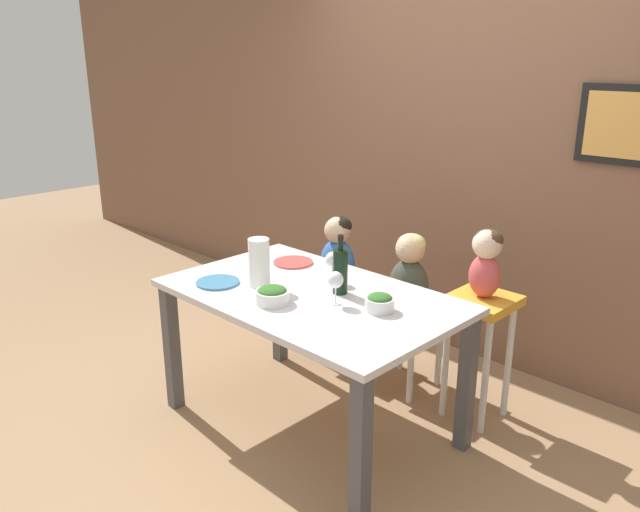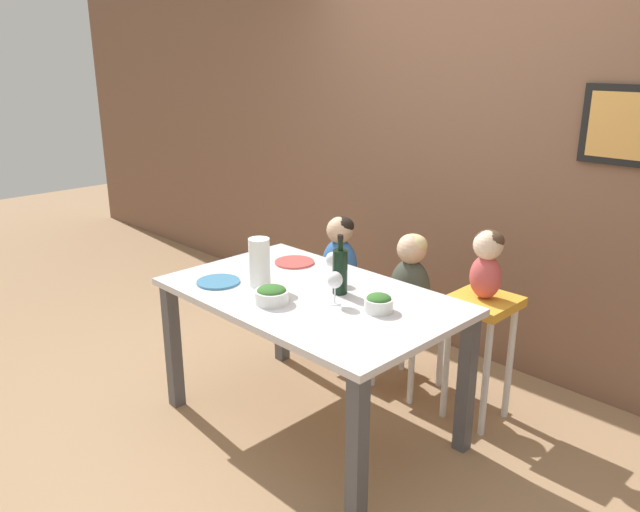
{
  "view_description": "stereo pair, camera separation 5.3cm",
  "coord_description": "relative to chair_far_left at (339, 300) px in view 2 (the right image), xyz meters",
  "views": [
    {
      "loc": [
        2.1,
        -2.07,
        1.93
      ],
      "look_at": [
        0.0,
        0.07,
        0.95
      ],
      "focal_mm": 35.0,
      "sensor_mm": 36.0,
      "label": 1
    },
    {
      "loc": [
        2.14,
        -2.04,
        1.93
      ],
      "look_at": [
        0.0,
        0.07,
        0.95
      ],
      "focal_mm": 35.0,
      "sensor_mm": 36.0,
      "label": 2
    }
  ],
  "objects": [
    {
      "name": "ground_plane",
      "position": [
        0.47,
        -0.71,
        -0.4
      ],
      "size": [
        14.0,
        14.0,
        0.0
      ],
      "primitive_type": "plane",
      "color": "#9E7A56"
    },
    {
      "name": "wall_back",
      "position": [
        0.47,
        0.68,
        0.95
      ],
      "size": [
        10.0,
        0.09,
        2.7
      ],
      "color": "brown",
      "rests_on": "ground_plane"
    },
    {
      "name": "dining_table",
      "position": [
        0.47,
        -0.71,
        0.27
      ],
      "size": [
        1.51,
        0.93,
        0.77
      ],
      "color": "silver",
      "rests_on": "ground_plane"
    },
    {
      "name": "chair_far_left",
      "position": [
        0.0,
        0.0,
        0.0
      ],
      "size": [
        0.38,
        0.4,
        0.48
      ],
      "color": "silver",
      "rests_on": "ground_plane"
    },
    {
      "name": "chair_far_center",
      "position": [
        0.57,
        0.0,
        0.0
      ],
      "size": [
        0.38,
        0.4,
        0.48
      ],
      "color": "silver",
      "rests_on": "ground_plane"
    },
    {
      "name": "chair_right_highchair",
      "position": [
        1.04,
        0.0,
        0.15
      ],
      "size": [
        0.32,
        0.34,
        0.71
      ],
      "color": "silver",
      "rests_on": "ground_plane"
    },
    {
      "name": "person_child_left",
      "position": [
        0.0,
        0.0,
        0.32
      ],
      "size": [
        0.24,
        0.2,
        0.48
      ],
      "color": "#3366B2",
      "rests_on": "chair_far_left"
    },
    {
      "name": "person_child_center",
      "position": [
        0.57,
        0.0,
        0.32
      ],
      "size": [
        0.24,
        0.2,
        0.48
      ],
      "color": "#3D4238",
      "rests_on": "chair_far_center"
    },
    {
      "name": "person_baby_right",
      "position": [
        1.04,
        0.0,
        0.52
      ],
      "size": [
        0.17,
        0.16,
        0.37
      ],
      "color": "#C64C4C",
      "rests_on": "chair_right_highchair"
    },
    {
      "name": "wine_bottle",
      "position": [
        0.58,
        -0.61,
        0.5
      ],
      "size": [
        0.08,
        0.08,
        0.31
      ],
      "color": "black",
      "rests_on": "dining_table"
    },
    {
      "name": "paper_towel_roll",
      "position": [
        0.21,
        -0.82,
        0.5
      ],
      "size": [
        0.11,
        0.11,
        0.25
      ],
      "color": "white",
      "rests_on": "dining_table"
    },
    {
      "name": "wine_glass_near",
      "position": [
        0.66,
        -0.73,
        0.5
      ],
      "size": [
        0.08,
        0.08,
        0.17
      ],
      "color": "white",
      "rests_on": "dining_table"
    },
    {
      "name": "wine_glass_far",
      "position": [
        0.44,
        -0.51,
        0.5
      ],
      "size": [
        0.08,
        0.08,
        0.17
      ],
      "color": "white",
      "rests_on": "dining_table"
    },
    {
      "name": "salad_bowl_large",
      "position": [
        0.43,
        -0.94,
        0.42
      ],
      "size": [
        0.17,
        0.17,
        0.09
      ],
      "color": "white",
      "rests_on": "dining_table"
    },
    {
      "name": "salad_bowl_small",
      "position": [
        0.87,
        -0.65,
        0.42
      ],
      "size": [
        0.14,
        0.14,
        0.09
      ],
      "color": "white",
      "rests_on": "dining_table"
    },
    {
      "name": "dinner_plate_front_left",
      "position": [
        0.02,
        -0.96,
        0.38
      ],
      "size": [
        0.23,
        0.23,
        0.01
      ],
      "color": "teal",
      "rests_on": "dining_table"
    },
    {
      "name": "dinner_plate_back_left",
      "position": [
        0.07,
        -0.45,
        0.38
      ],
      "size": [
        0.23,
        0.23,
        0.01
      ],
      "color": "#D14C47",
      "rests_on": "dining_table"
    }
  ]
}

